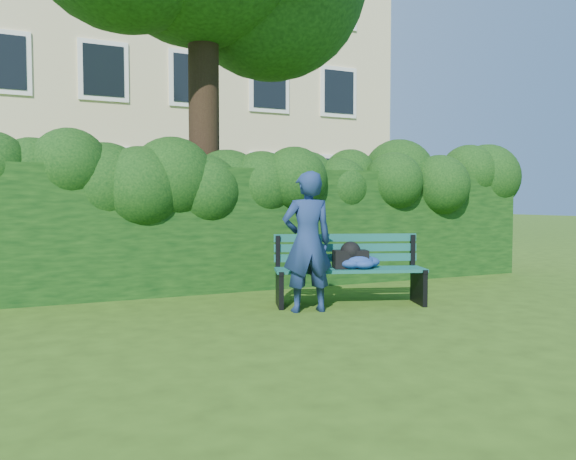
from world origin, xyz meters
name	(u,v)px	position (x,y,z in m)	size (l,w,h in m)	color
ground	(309,312)	(0.00, 0.00, 0.00)	(80.00, 80.00, 0.00)	#2E4913
apartment_building	(127,63)	(0.00, 13.99, 6.00)	(16.00, 8.08, 12.00)	beige
hedge	(245,228)	(0.00, 2.20, 0.90)	(10.00, 1.00, 1.80)	black
park_bench	(351,266)	(0.71, 0.22, 0.50)	(1.97, 1.12, 0.89)	#0E4548
man_reading	(307,242)	(0.00, 0.04, 0.84)	(0.61, 0.40, 1.67)	navy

